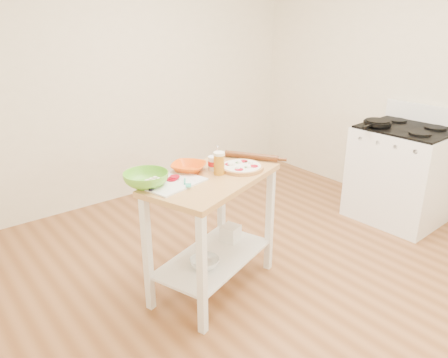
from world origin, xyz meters
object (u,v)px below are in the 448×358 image
gas_stove (400,174)px  cutting_board (171,182)px  shelf_bin (230,233)px  orange_bowl (189,167)px  pizza (241,167)px  shelf_glass_bowl (204,263)px  knife (156,185)px  skillet (377,123)px  rolling_pin (251,156)px  beer_pint (219,163)px  green_bowl (146,179)px  spatula (186,183)px  yogurt_tub (214,163)px  prep_island (213,211)px

gas_stove → cutting_board: (-2.45, 0.27, 0.43)m
cutting_board → shelf_bin: bearing=-8.6°
cutting_board → orange_bowl: 0.25m
pizza → shelf_glass_bowl: size_ratio=1.52×
orange_bowl → shelf_glass_bowl: orange_bowl is taller
pizza → shelf_bin: pizza is taller
knife → shelf_glass_bowl: size_ratio=1.05×
pizza → orange_bowl: bearing=149.0°
gas_stove → skillet: (-0.20, 0.20, 0.50)m
pizza → rolling_pin: bearing=29.9°
beer_pint → cutting_board: bearing=169.7°
skillet → cutting_board: (-2.25, 0.07, -0.07)m
gas_stove → pizza: (-1.90, 0.19, 0.44)m
green_bowl → shelf_bin: green_bowl is taller
orange_bowl → shelf_glass_bowl: (-0.06, -0.26, -0.64)m
spatula → shelf_glass_bowl: spatula is taller
shelf_glass_bowl → shelf_bin: shelf_bin is taller
knife → yogurt_tub: 0.50m
prep_island → skillet: 1.99m
yogurt_tub → rolling_pin: 0.36m
knife → orange_bowl: bearing=-17.3°
yogurt_tub → rolling_pin: bearing=0.2°
pizza → green_bowl: 0.71m
skillet → pizza: (-1.70, -0.01, -0.06)m
gas_stove → shelf_bin: gas_stove is taller
gas_stove → beer_pint: 2.16m
prep_island → knife: knife is taller
prep_island → beer_pint: 0.35m
orange_bowl → rolling_pin: 0.53m
yogurt_tub → shelf_glass_bowl: bearing=-141.6°
spatula → beer_pint: beer_pint is taller
prep_island → shelf_bin: prep_island is taller
gas_stove → rolling_pin: 1.79m
prep_island → shelf_bin: (0.25, 0.11, -0.31)m
rolling_pin → shelf_bin: rolling_pin is taller
skillet → shelf_glass_bowl: skillet is taller
orange_bowl → green_bowl: green_bowl is taller
orange_bowl → shelf_bin: bearing=-14.1°
cutting_board → knife: bearing=167.9°
gas_stove → knife: 2.62m
prep_island → skillet: skillet is taller
orange_bowl → yogurt_tub: (0.16, -0.08, 0.02)m
rolling_pin → shelf_bin: size_ratio=3.25×
orange_bowl → beer_pint: size_ratio=1.50×
orange_bowl → beer_pint: (0.13, -0.18, 0.05)m
skillet → knife: size_ratio=1.82×
green_bowl → yogurt_tub: size_ratio=1.67×
beer_pint → shelf_bin: 0.69m
pizza → cutting_board: size_ratio=0.71×
skillet → yogurt_tub: (-1.87, 0.10, -0.02)m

